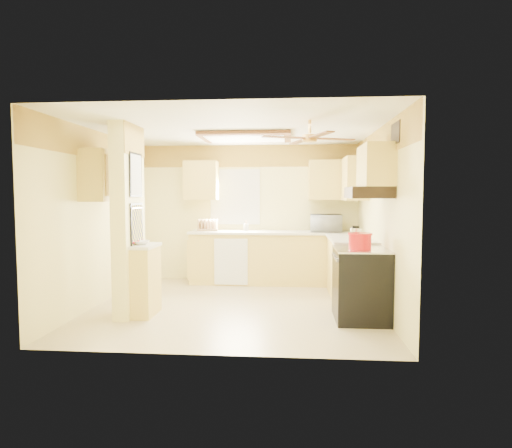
# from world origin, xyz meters

# --- Properties ---
(floor) EXTENTS (4.00, 4.00, 0.00)m
(floor) POSITION_xyz_m (0.00, 0.00, 0.00)
(floor) COLOR #CCBA8D
(floor) RESTS_ON ground
(ceiling) EXTENTS (4.00, 4.00, 0.00)m
(ceiling) POSITION_xyz_m (0.00, 0.00, 2.50)
(ceiling) COLOR white
(ceiling) RESTS_ON wall_back
(wall_back) EXTENTS (4.00, 0.00, 4.00)m
(wall_back) POSITION_xyz_m (0.00, 1.90, 1.25)
(wall_back) COLOR #FFF19B
(wall_back) RESTS_ON floor
(wall_front) EXTENTS (4.00, 0.00, 4.00)m
(wall_front) POSITION_xyz_m (0.00, -1.90, 1.25)
(wall_front) COLOR #FFF19B
(wall_front) RESTS_ON floor
(wall_left) EXTENTS (0.00, 3.80, 3.80)m
(wall_left) POSITION_xyz_m (-2.00, 0.00, 1.25)
(wall_left) COLOR #FFF19B
(wall_left) RESTS_ON floor
(wall_right) EXTENTS (0.00, 3.80, 3.80)m
(wall_right) POSITION_xyz_m (2.00, 0.00, 1.25)
(wall_right) COLOR #FFF19B
(wall_right) RESTS_ON floor
(wallpaper_border) EXTENTS (4.00, 0.02, 0.40)m
(wallpaper_border) POSITION_xyz_m (0.00, 1.88, 2.30)
(wallpaper_border) COLOR #FFD44B
(wallpaper_border) RESTS_ON wall_back
(partition_column) EXTENTS (0.20, 0.70, 2.50)m
(partition_column) POSITION_xyz_m (-1.35, -0.55, 1.25)
(partition_column) COLOR #FFF19B
(partition_column) RESTS_ON floor
(partition_ledge) EXTENTS (0.25, 0.55, 0.90)m
(partition_ledge) POSITION_xyz_m (-1.13, -0.55, 0.45)
(partition_ledge) COLOR #D7C167
(partition_ledge) RESTS_ON floor
(ledge_top) EXTENTS (0.28, 0.58, 0.04)m
(ledge_top) POSITION_xyz_m (-1.13, -0.55, 0.92)
(ledge_top) COLOR white
(ledge_top) RESTS_ON partition_ledge
(lower_cabinets_back) EXTENTS (3.00, 0.60, 0.90)m
(lower_cabinets_back) POSITION_xyz_m (0.50, 1.60, 0.45)
(lower_cabinets_back) COLOR #D7C167
(lower_cabinets_back) RESTS_ON floor
(lower_cabinets_right) EXTENTS (0.60, 1.40, 0.90)m
(lower_cabinets_right) POSITION_xyz_m (1.70, 0.60, 0.45)
(lower_cabinets_right) COLOR #D7C167
(lower_cabinets_right) RESTS_ON floor
(countertop_back) EXTENTS (3.04, 0.64, 0.04)m
(countertop_back) POSITION_xyz_m (0.50, 1.59, 0.92)
(countertop_back) COLOR white
(countertop_back) RESTS_ON lower_cabinets_back
(countertop_right) EXTENTS (0.64, 1.44, 0.04)m
(countertop_right) POSITION_xyz_m (1.69, 0.60, 0.92)
(countertop_right) COLOR white
(countertop_right) RESTS_ON lower_cabinets_right
(dishwasher_panel) EXTENTS (0.58, 0.02, 0.80)m
(dishwasher_panel) POSITION_xyz_m (-0.25, 1.29, 0.43)
(dishwasher_panel) COLOR white
(dishwasher_panel) RESTS_ON lower_cabinets_back
(window) EXTENTS (0.92, 0.02, 1.02)m
(window) POSITION_xyz_m (-0.25, 1.89, 1.55)
(window) COLOR white
(window) RESTS_ON wall_back
(upper_cab_back_left) EXTENTS (0.60, 0.35, 0.70)m
(upper_cab_back_left) POSITION_xyz_m (-0.85, 1.72, 1.85)
(upper_cab_back_left) COLOR #D7C167
(upper_cab_back_left) RESTS_ON wall_back
(upper_cab_back_right) EXTENTS (0.90, 0.35, 0.70)m
(upper_cab_back_right) POSITION_xyz_m (1.55, 1.72, 1.85)
(upper_cab_back_right) COLOR #D7C167
(upper_cab_back_right) RESTS_ON wall_back
(upper_cab_right) EXTENTS (0.35, 1.00, 0.70)m
(upper_cab_right) POSITION_xyz_m (1.82, 1.25, 1.85)
(upper_cab_right) COLOR #D7C167
(upper_cab_right) RESTS_ON wall_right
(upper_cab_left_wall) EXTENTS (0.35, 0.75, 0.70)m
(upper_cab_left_wall) POSITION_xyz_m (-1.82, -0.25, 1.85)
(upper_cab_left_wall) COLOR #D7C167
(upper_cab_left_wall) RESTS_ON wall_left
(upper_cab_over_stove) EXTENTS (0.35, 0.76, 0.52)m
(upper_cab_over_stove) POSITION_xyz_m (1.82, -0.55, 1.95)
(upper_cab_over_stove) COLOR #D7C167
(upper_cab_over_stove) RESTS_ON wall_right
(stove) EXTENTS (0.68, 0.77, 0.92)m
(stove) POSITION_xyz_m (1.67, -0.55, 0.46)
(stove) COLOR black
(stove) RESTS_ON floor
(range_hood) EXTENTS (0.50, 0.76, 0.14)m
(range_hood) POSITION_xyz_m (1.74, -0.55, 1.62)
(range_hood) COLOR black
(range_hood) RESTS_ON upper_cab_over_stove
(poster_menu) EXTENTS (0.02, 0.42, 0.57)m
(poster_menu) POSITION_xyz_m (-1.24, -0.55, 1.85)
(poster_menu) COLOR black
(poster_menu) RESTS_ON partition_column
(poster_nashville) EXTENTS (0.02, 0.42, 0.57)m
(poster_nashville) POSITION_xyz_m (-1.24, -0.55, 1.20)
(poster_nashville) COLOR black
(poster_nashville) RESTS_ON partition_column
(ceiling_light_panel) EXTENTS (1.35, 0.95, 0.06)m
(ceiling_light_panel) POSITION_xyz_m (0.10, 0.50, 2.46)
(ceiling_light_panel) COLOR brown
(ceiling_light_panel) RESTS_ON ceiling
(ceiling_fan) EXTENTS (1.15, 1.15, 0.26)m
(ceiling_fan) POSITION_xyz_m (1.00, -0.70, 2.29)
(ceiling_fan) COLOR gold
(ceiling_fan) RESTS_ON ceiling
(vent_grate) EXTENTS (0.02, 0.40, 0.25)m
(vent_grate) POSITION_xyz_m (1.98, -0.90, 2.30)
(vent_grate) COLOR black
(vent_grate) RESTS_ON wall_right
(microwave) EXTENTS (0.56, 0.39, 0.30)m
(microwave) POSITION_xyz_m (1.40, 1.60, 1.09)
(microwave) COLOR white
(microwave) RESTS_ON countertop_back
(bowl) EXTENTS (0.28, 0.28, 0.05)m
(bowl) POSITION_xyz_m (-1.17, -0.57, 0.97)
(bowl) COLOR white
(bowl) RESTS_ON ledge_top
(dutch_oven) EXTENTS (0.30, 0.30, 0.20)m
(dutch_oven) POSITION_xyz_m (1.64, -0.60, 1.02)
(dutch_oven) COLOR red
(dutch_oven) RESTS_ON stove
(kettle) EXTENTS (0.15, 0.15, 0.23)m
(kettle) POSITION_xyz_m (1.66, -0.09, 1.05)
(kettle) COLOR silver
(kettle) RESTS_ON countertop_right
(dish_rack) EXTENTS (0.39, 0.31, 0.21)m
(dish_rack) POSITION_xyz_m (-0.72, 1.63, 1.02)
(dish_rack) COLOR tan
(dish_rack) RESTS_ON countertop_back
(utensil_crock) EXTENTS (0.09, 0.09, 0.19)m
(utensil_crock) POSITION_xyz_m (-0.03, 1.70, 1.00)
(utensil_crock) COLOR white
(utensil_crock) RESTS_ON countertop_back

